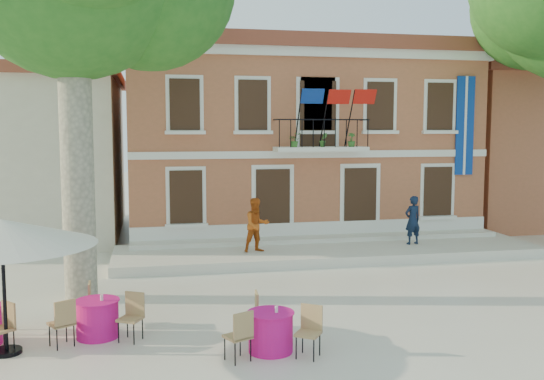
{
  "coord_description": "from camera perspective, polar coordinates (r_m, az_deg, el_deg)",
  "views": [
    {
      "loc": [
        -3.81,
        -14.54,
        4.21
      ],
      "look_at": [
        -0.13,
        3.5,
        2.33
      ],
      "focal_mm": 40.0,
      "sensor_mm": 36.0,
      "label": 1
    }
  ],
  "objects": [
    {
      "name": "ground",
      "position": [
        15.61,
        3.1,
        -9.82
      ],
      "size": [
        90.0,
        90.0,
        0.0
      ],
      "primitive_type": "plane",
      "color": "beige",
      "rests_on": "ground"
    },
    {
      "name": "main_building",
      "position": [
        25.21,
        1.82,
        4.86
      ],
      "size": [
        13.5,
        9.59,
        7.5
      ],
      "color": "#A1593A",
      "rests_on": "ground"
    },
    {
      "name": "neighbor_west",
      "position": [
        26.19,
        -24.09,
        3.15
      ],
      "size": [
        9.4,
        9.4,
        6.4
      ],
      "color": "beige",
      "rests_on": "ground"
    },
    {
      "name": "neighbor_east",
      "position": [
        31.16,
        23.4,
        3.53
      ],
      "size": [
        9.4,
        9.4,
        6.4
      ],
      "color": "#A1593A",
      "rests_on": "ground"
    },
    {
      "name": "terrace",
      "position": [
        20.23,
        5.45,
        -5.77
      ],
      "size": [
        14.0,
        3.4,
        0.3
      ],
      "primitive_type": "cube",
      "color": "silver",
      "rests_on": "ground"
    },
    {
      "name": "patio_umbrella",
      "position": [
        12.21,
        -24.11,
        -3.73
      ],
      "size": [
        3.43,
        3.43,
        2.55
      ],
      "color": "black",
      "rests_on": "ground"
    },
    {
      "name": "pedestrian_navy",
      "position": [
        21.0,
        13.1,
        -2.77
      ],
      "size": [
        0.67,
        0.51,
        1.65
      ],
      "primitive_type": "imported",
      "rotation": [
        0.0,
        0.0,
        3.36
      ],
      "color": "#0F1B32",
      "rests_on": "terrace"
    },
    {
      "name": "pedestrian_orange",
      "position": [
        19.18,
        -1.45,
        -3.32
      ],
      "size": [
        0.97,
        0.83,
        1.72
      ],
      "primitive_type": "imported",
      "rotation": [
        0.0,
        0.0,
        0.24
      ],
      "color": "#C55517",
      "rests_on": "terrace"
    },
    {
      "name": "cafe_table_0",
      "position": [
        12.96,
        -16.12,
        -11.37
      ],
      "size": [
        1.87,
        1.65,
        0.95
      ],
      "color": "#C11278",
      "rests_on": "ground"
    },
    {
      "name": "cafe_table_1",
      "position": [
        11.72,
        -0.13,
        -13.0
      ],
      "size": [
        1.87,
        1.69,
        0.95
      ],
      "color": "#C11278",
      "rests_on": "ground"
    }
  ]
}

